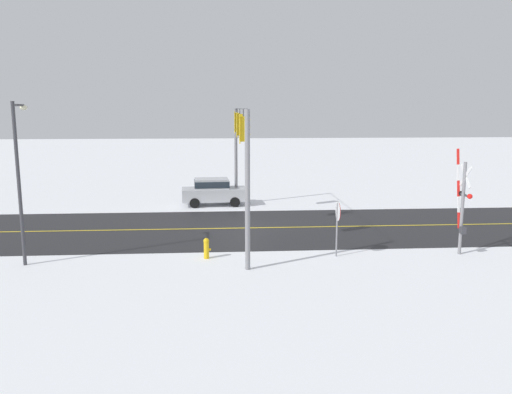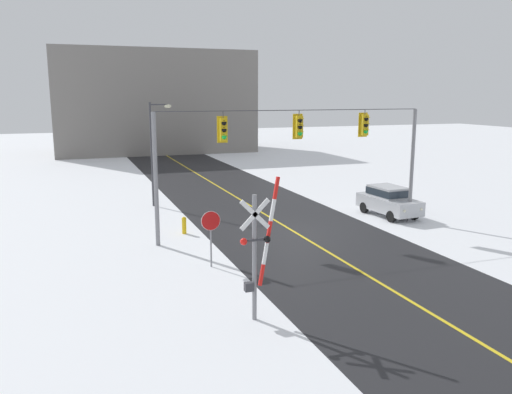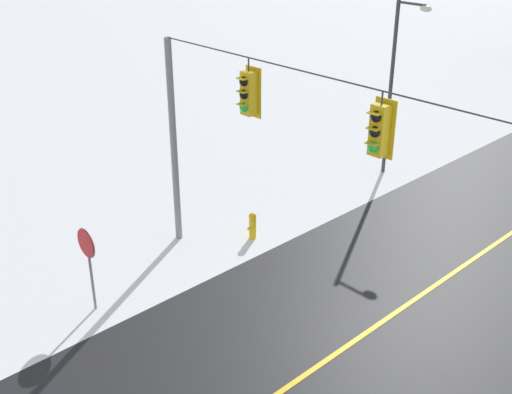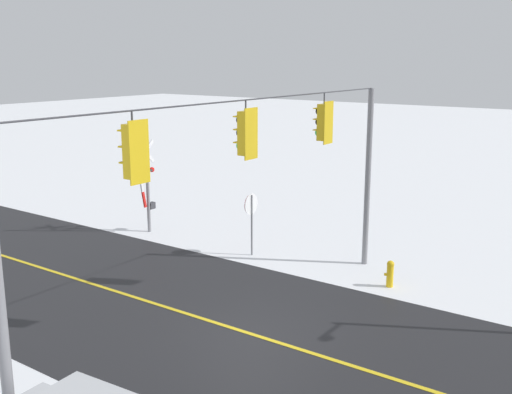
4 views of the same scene
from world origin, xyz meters
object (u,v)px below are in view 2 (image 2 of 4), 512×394
Objects in this scene: parked_car_silver at (389,200)px; fire_hydrant at (184,225)px; streetlamp_near at (155,144)px; stop_sign at (211,226)px; railroad_crossing at (257,250)px.

fire_hydrant is (-12.02, 0.15, -0.49)m from parked_car_silver.
stop_sign is at bearing -89.43° from streetlamp_near.
fire_hydrant is (0.05, 10.92, -1.80)m from railroad_crossing.
fire_hydrant is at bearing -88.50° from streetlamp_near.
stop_sign is at bearing 90.16° from railroad_crossing.
streetlamp_near is 7.39× the size of fire_hydrant.
railroad_crossing is 11.07m from fire_hydrant.
railroad_crossing is 5.13× the size of fire_hydrant.
stop_sign is 13.25m from parked_car_silver.
railroad_crossing reaches higher than stop_sign.
stop_sign reaches higher than fire_hydrant.
parked_car_silver is 12.03m from fire_hydrant.
stop_sign is 5.67m from fire_hydrant.
fire_hydrant is at bearing 179.30° from parked_car_silver.
streetlamp_near is at bearing 148.71° from parked_car_silver.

